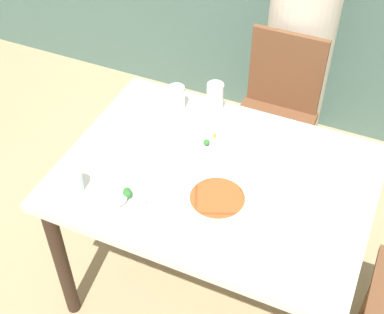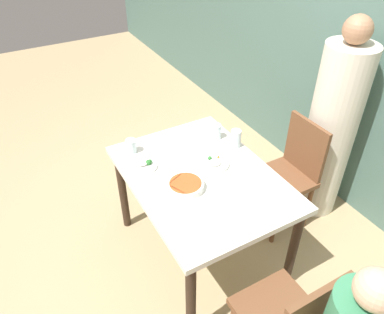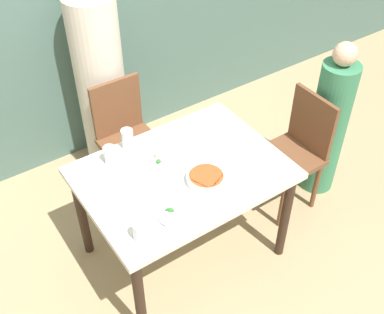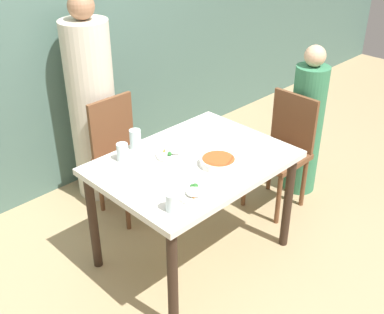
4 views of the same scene
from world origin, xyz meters
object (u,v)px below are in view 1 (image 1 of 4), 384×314
(person_adult, at_px, (300,39))
(plate_rice_adult, at_px, (116,202))
(bowl_curry, at_px, (217,201))
(chair_adult_spot, at_px, (275,113))
(glass_water_tall, at_px, (73,181))

(person_adult, height_order, plate_rice_adult, person_adult)
(person_adult, relative_size, bowl_curry, 7.10)
(chair_adult_spot, distance_m, glass_water_tall, 1.21)
(glass_water_tall, bearing_deg, chair_adult_spot, 66.11)
(bowl_curry, bearing_deg, person_adult, 91.86)
(bowl_curry, distance_m, glass_water_tall, 0.54)
(person_adult, distance_m, bowl_curry, 1.28)
(bowl_curry, relative_size, plate_rice_adult, 1.06)
(plate_rice_adult, distance_m, glass_water_tall, 0.18)
(person_adult, bearing_deg, plate_rice_adult, -101.63)
(person_adult, relative_size, glass_water_tall, 15.88)
(glass_water_tall, bearing_deg, plate_rice_adult, -0.28)
(person_adult, relative_size, plate_rice_adult, 7.50)
(person_adult, xyz_separation_m, bowl_curry, (0.04, -1.28, 0.04))
(plate_rice_adult, xyz_separation_m, glass_water_tall, (-0.18, 0.00, 0.03))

